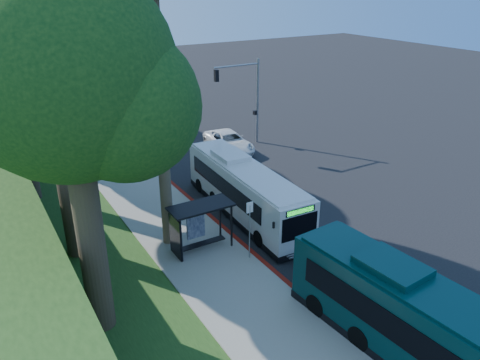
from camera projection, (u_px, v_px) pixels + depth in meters
ground at (279, 198)px, 29.77m from camera, size 140.00×140.00×0.00m
sidewalk at (173, 226)px, 26.29m from camera, size 4.50×70.00×0.12m
red_curb at (246, 247)px, 24.24m from camera, size 0.25×30.00×0.13m
grass_verge at (50, 215)px, 27.53m from camera, size 8.00×70.00×0.06m
bus_shelter at (195, 219)px, 23.37m from camera, size 3.20×1.51×2.55m
stop_sign_pole at (250, 223)px, 22.46m from camera, size 0.35×0.06×3.17m
traffic_signal_pole at (247, 92)px, 37.65m from camera, size 4.10×0.30×7.00m
tree_0 at (45, 22)px, 19.42m from camera, size 8.40×8.00×15.70m
tree_2 at (11, 15)px, 32.51m from camera, size 8.82×8.40×15.12m
tree_5 at (0, 15)px, 52.66m from camera, size 7.35×7.00×12.86m
tree_6 at (71, 86)px, 15.06m from camera, size 7.56×7.20×13.74m
white_bus at (244, 189)px, 27.19m from camera, size 2.90×11.09×3.28m
teal_bus at (429, 330)px, 16.17m from camera, size 3.35×11.84×3.48m
pickup at (229, 142)px, 37.52m from camera, size 3.02×5.75×1.54m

